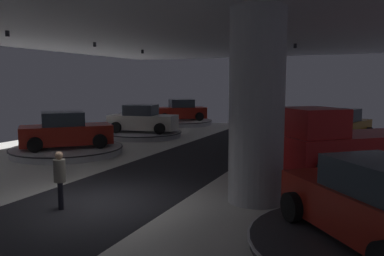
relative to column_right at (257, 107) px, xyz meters
name	(u,v)px	position (x,y,z in m)	size (l,w,h in m)	color
ground	(95,204)	(-4.14, -2.09, -2.77)	(24.00, 44.00, 0.06)	silver
ceiling_with_spotlights	(88,4)	(-4.14, -2.09, 2.80)	(24.00, 44.00, 0.39)	silver
column_right	(257,107)	(0.00, 0.00, 0.00)	(1.57, 1.57, 5.50)	#ADADB2
display_platform_mid_left	(67,150)	(-10.27, 3.55, -2.57)	(5.32, 5.32, 0.33)	#B7B7BC
display_car_mid_left	(66,131)	(-10.29, 3.53, -1.65)	(4.20, 4.28, 1.71)	maroon
display_platform_mid_right	(351,175)	(2.46, 3.86, -2.59)	(5.68, 5.68, 0.29)	#333338
pickup_truck_mid_right	(345,146)	(2.23, 3.64, -1.53)	(5.33, 5.13, 2.30)	red
display_platform_deep_left	(180,122)	(-11.05, 17.54, -2.55)	(5.33, 5.33, 0.36)	silver
display_car_deep_left	(180,111)	(-11.02, 17.56, -1.62)	(4.41, 4.01, 1.71)	maroon
display_platform_near_right	(371,245)	(3.05, -2.28, -2.62)	(5.05, 5.05, 0.23)	#333338
display_car_near_right	(374,204)	(3.07, -2.30, -1.76)	(4.10, 4.36, 1.71)	maroon
display_platform_far_right	(340,144)	(1.71, 10.98, -2.55)	(5.59, 5.59, 0.36)	#333338
display_car_far_right	(341,126)	(1.70, 10.96, -1.63)	(3.24, 4.56, 1.71)	#B77519
display_platform_far_left	(143,134)	(-9.99, 10.11, -2.57)	(4.87, 4.87, 0.33)	#B7B7BC
display_car_far_left	(143,120)	(-10.02, 10.11, -1.66)	(4.46, 2.84, 1.71)	silver
visitor_walking_near	(60,176)	(-4.67, -2.85, -1.84)	(0.32, 0.32, 1.59)	black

